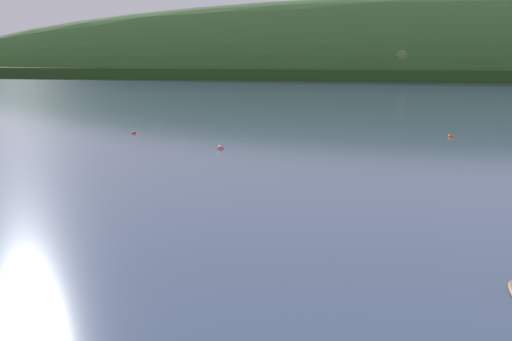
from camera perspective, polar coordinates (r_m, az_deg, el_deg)
The scene contains 4 objects.
far_shoreline_hill at distance 283.37m, azimuth 15.77°, elevation 7.17°, with size 591.31×111.19×62.82m.
mooring_buoy_foreground at distance 88.30m, azimuth -9.77°, elevation 2.94°, with size 0.56×0.56×0.64m.
mooring_buoy_midchannel at distance 73.40m, azimuth -2.87°, elevation 1.76°, with size 0.71×0.71×0.79m.
mooring_buoy_off_fishing_boat at distance 86.62m, azimuth 15.35°, elevation 2.62°, with size 0.64×0.64×0.72m.
Camera 1 is at (2.65, -17.47, 9.84)m, focal length 49.82 mm.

